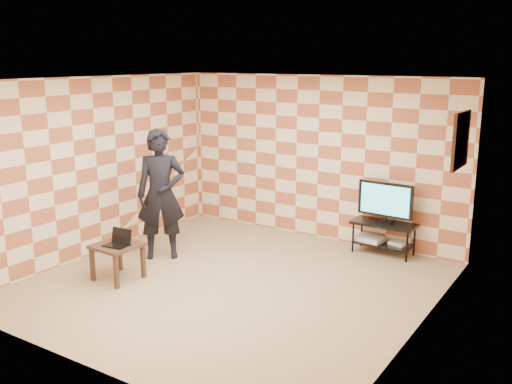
# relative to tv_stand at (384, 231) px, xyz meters

# --- Properties ---
(floor) EXTENTS (5.00, 5.00, 0.00)m
(floor) POSITION_rel_tv_stand_xyz_m (-1.27, -2.26, -0.37)
(floor) COLOR tan
(floor) RESTS_ON ground
(wall_back) EXTENTS (5.00, 0.02, 2.70)m
(wall_back) POSITION_rel_tv_stand_xyz_m (-1.27, 0.24, 0.98)
(wall_back) COLOR beige
(wall_back) RESTS_ON ground
(wall_front) EXTENTS (5.00, 0.02, 2.70)m
(wall_front) POSITION_rel_tv_stand_xyz_m (-1.27, -4.76, 0.98)
(wall_front) COLOR beige
(wall_front) RESTS_ON ground
(wall_left) EXTENTS (0.02, 5.00, 2.70)m
(wall_left) POSITION_rel_tv_stand_xyz_m (-3.77, -2.26, 0.98)
(wall_left) COLOR beige
(wall_left) RESTS_ON ground
(wall_right) EXTENTS (0.02, 5.00, 2.70)m
(wall_right) POSITION_rel_tv_stand_xyz_m (1.23, -2.26, 0.98)
(wall_right) COLOR beige
(wall_right) RESTS_ON ground
(ceiling) EXTENTS (5.00, 5.00, 0.02)m
(ceiling) POSITION_rel_tv_stand_xyz_m (-1.27, -2.26, 2.33)
(ceiling) COLOR white
(ceiling) RESTS_ON wall_back
(wall_art) EXTENTS (0.04, 0.72, 0.72)m
(wall_art) POSITION_rel_tv_stand_xyz_m (1.20, -0.71, 1.58)
(wall_art) COLOR black
(wall_art) RESTS_ON wall_right
(tv_stand) EXTENTS (0.98, 0.44, 0.50)m
(tv_stand) POSITION_rel_tv_stand_xyz_m (0.00, 0.00, 0.00)
(tv_stand) COLOR black
(tv_stand) RESTS_ON floor
(tv) EXTENTS (0.87, 0.18, 0.63)m
(tv) POSITION_rel_tv_stand_xyz_m (0.00, -0.00, 0.48)
(tv) COLOR black
(tv) RESTS_ON tv_stand
(dvd_player) EXTENTS (0.46, 0.36, 0.07)m
(dvd_player) POSITION_rel_tv_stand_xyz_m (-0.22, -0.01, -0.16)
(dvd_player) COLOR silver
(dvd_player) RESTS_ON tv_stand
(game_console) EXTENTS (0.27, 0.22, 0.05)m
(game_console) POSITION_rel_tv_stand_xyz_m (0.22, 0.03, -0.17)
(game_console) COLOR silver
(game_console) RESTS_ON tv_stand
(side_table) EXTENTS (0.60, 0.60, 0.50)m
(side_table) POSITION_rel_tv_stand_xyz_m (-2.68, -2.96, 0.05)
(side_table) COLOR #321D16
(side_table) RESTS_ON floor
(laptop) EXTENTS (0.34, 0.28, 0.22)m
(laptop) POSITION_rel_tv_stand_xyz_m (-2.64, -2.97, 0.18)
(laptop) COLOR black
(laptop) RESTS_ON side_table
(person) EXTENTS (0.85, 0.82, 1.96)m
(person) POSITION_rel_tv_stand_xyz_m (-2.78, -1.95, 0.61)
(person) COLOR black
(person) RESTS_ON floor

